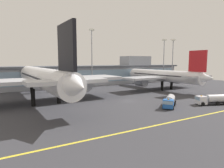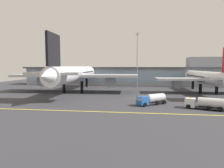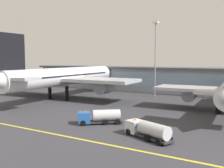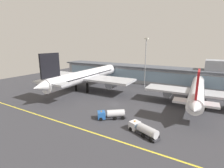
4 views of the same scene
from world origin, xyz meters
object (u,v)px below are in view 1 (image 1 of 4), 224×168
airliner_near_left (43,78)px  apron_light_mast_centre (164,55)px  baggage_tug_near (211,99)px  fuel_tanker_truck (169,101)px  apron_light_mast_west (173,55)px  airliner_near_right (162,76)px  apron_light_mast_east (92,51)px

airliner_near_left → apron_light_mast_centre: 72.86m
airliner_near_left → apron_light_mast_centre: bearing=-75.3°
baggage_tug_near → airliner_near_left: bearing=-11.8°
fuel_tanker_truck → apron_light_mast_west: size_ratio=0.36×
airliner_near_left → fuel_tanker_truck: (28.76, -22.98, -5.77)m
apron_light_mast_west → apron_light_mast_centre: apron_light_mast_centre is taller
airliner_near_right → fuel_tanker_truck: size_ratio=5.50×
baggage_tug_near → apron_light_mast_east: apron_light_mast_east is taller
airliner_near_right → apron_light_mast_west: 26.26m
airliner_near_left → fuel_tanker_truck: size_ratio=7.12×
airliner_near_left → baggage_tug_near: (41.05, -26.91, -5.77)m
airliner_near_right → fuel_tanker_truck: 34.58m
airliner_near_right → apron_light_mast_west: (20.34, 13.41, 9.81)m
airliner_near_right → apron_light_mast_west: size_ratio=1.96×
apron_light_mast_east → airliner_near_left: bearing=-141.9°
airliner_near_right → fuel_tanker_truck: bearing=136.5°
airliner_near_right → apron_light_mast_east: 32.98m
fuel_tanker_truck → apron_light_mast_west: bearing=-175.6°
apron_light_mast_west → apron_light_mast_east: size_ratio=0.92×
fuel_tanker_truck → apron_light_mast_west: 59.83m
airliner_near_right → apron_light_mast_centre: (18.14, 17.88, 10.00)m
apron_light_mast_centre → fuel_tanker_truck: bearing=-132.7°
baggage_tug_near → apron_light_mast_west: apron_light_mast_west is taller
airliner_near_left → apron_light_mast_centre: (69.26, 20.90, 8.66)m
airliner_near_left → apron_light_mast_west: bearing=-79.1°
apron_light_mast_west → apron_light_mast_east: bearing=176.5°
fuel_tanker_truck → apron_light_mast_centre: 61.44m
apron_light_mast_centre → baggage_tug_near: bearing=-120.5°
airliner_near_left → apron_light_mast_west: (71.45, 16.43, 8.48)m
airliner_near_right → apron_light_mast_east: (-26.51, 16.26, 10.99)m
apron_light_mast_centre → apron_light_mast_east: size_ratio=0.93×
apron_light_mast_east → baggage_tug_near: bearing=-70.4°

